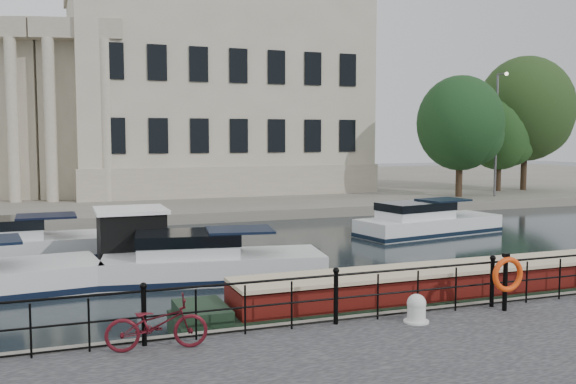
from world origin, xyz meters
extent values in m
plane|color=black|center=(0.00, 0.00, 0.00)|extent=(160.00, 160.00, 0.00)
cube|color=#6B665B|center=(0.00, 39.00, 0.28)|extent=(120.00, 42.00, 0.55)
cylinder|color=black|center=(-4.00, -2.25, 1.10)|extent=(0.10, 0.10, 1.10)
sphere|color=black|center=(-4.00, -2.25, 1.70)|extent=(0.14, 0.14, 0.14)
cylinder|color=black|center=(0.00, -2.25, 1.10)|extent=(0.10, 0.10, 1.10)
sphere|color=black|center=(0.00, -2.25, 1.70)|extent=(0.14, 0.14, 0.14)
cylinder|color=black|center=(4.00, -2.25, 1.10)|extent=(0.10, 0.10, 1.10)
sphere|color=black|center=(4.00, -2.25, 1.70)|extent=(0.14, 0.14, 0.14)
cylinder|color=black|center=(0.00, -2.25, 1.60)|extent=(24.00, 0.05, 0.05)
cylinder|color=black|center=(0.00, -2.25, 1.10)|extent=(24.00, 0.04, 0.04)
cylinder|color=black|center=(0.00, -2.25, 0.63)|extent=(24.00, 0.04, 0.04)
cube|color=#ADA38C|center=(6.00, 33.00, 7.55)|extent=(20.00, 14.00, 14.00)
cube|color=#9E937F|center=(6.00, 33.00, 1.55)|extent=(20.30, 14.30, 2.00)
cube|color=#ADA38C|center=(-3.33, 29.02, 6.05)|extent=(5.73, 4.06, 11.00)
cube|color=#9E937F|center=(-3.76, 27.07, 10.95)|extent=(5.62, 2.73, 1.20)
cylinder|color=#ADA38C|center=(-2.28, 26.16, 5.45)|extent=(0.70, 0.70, 9.80)
cylinder|color=#ADA38C|center=(-5.49, 26.87, 5.45)|extent=(0.70, 0.70, 9.80)
cube|color=#ADA38C|center=(-8.29, 30.44, 6.05)|extent=(5.90, 4.56, 11.00)
cylinder|color=#ADA38C|center=(-7.59, 27.47, 5.45)|extent=(0.70, 0.70, 9.80)
cylinder|color=#59595B|center=(22.00, 20.50, 4.55)|extent=(0.16, 0.16, 8.00)
sphere|color=#FFF2CC|center=(22.00, 19.65, 8.50)|extent=(0.24, 0.24, 0.24)
imported|color=#4A0D15|center=(-3.81, -2.58, 1.05)|extent=(1.95, 0.87, 0.99)
cylinder|color=silver|center=(1.67, -2.73, 0.75)|extent=(0.39, 0.39, 0.41)
sphere|color=silver|center=(1.67, -2.73, 0.96)|extent=(0.41, 0.41, 0.41)
cylinder|color=silver|center=(1.67, -2.73, 0.57)|extent=(0.55, 0.55, 0.04)
cylinder|color=black|center=(4.05, -2.64, 1.19)|extent=(0.11, 0.11, 1.28)
cube|color=black|center=(4.05, -2.64, 1.83)|extent=(0.13, 0.13, 0.09)
torus|color=#F5420C|center=(4.05, -2.72, 1.40)|extent=(0.81, 0.13, 0.81)
cube|color=black|center=(3.57, -0.58, 0.10)|extent=(13.41, 1.81, 0.80)
cube|color=#510F0B|center=(3.57, -0.58, 0.75)|extent=(10.73, 1.54, 0.63)
cube|color=#CBB793|center=(3.57, -0.58, 1.15)|extent=(10.73, 1.59, 0.09)
cube|color=#6B665B|center=(-3.10, 7.50, 0.05)|extent=(3.18, 2.66, 0.26)
cube|color=black|center=(-3.10, 7.50, 1.10)|extent=(2.12, 2.12, 1.90)
cube|color=white|center=(-3.10, 7.50, 2.05)|extent=(2.34, 2.34, 0.13)
cube|color=silver|center=(-0.80, 5.22, 0.20)|extent=(7.16, 3.43, 1.20)
cube|color=black|center=(-0.80, 5.22, 0.12)|extent=(7.24, 3.47, 0.18)
cube|color=silver|center=(-1.62, 5.35, 1.05)|extent=(3.36, 2.42, 0.90)
cube|color=black|center=(0.01, 5.09, 1.55)|extent=(2.30, 1.97, 0.08)
cube|color=silver|center=(-6.62, 11.06, 0.20)|extent=(7.05, 2.59, 1.20)
cube|color=black|center=(-6.62, 11.06, 0.12)|extent=(7.13, 2.61, 0.18)
cube|color=black|center=(-5.78, 11.07, 1.55)|extent=(2.12, 1.79, 0.08)
cube|color=silver|center=(10.79, 10.91, 0.20)|extent=(7.44, 3.60, 1.20)
cube|color=black|center=(10.79, 10.91, 0.12)|extent=(7.51, 3.64, 0.18)
cube|color=silver|center=(9.95, 10.75, 1.05)|extent=(3.51, 2.47, 0.90)
cube|color=black|center=(11.63, 11.07, 1.55)|extent=(2.40, 2.00, 0.08)
cylinder|color=black|center=(19.67, 21.18, 1.85)|extent=(0.44, 0.44, 2.60)
ellipsoid|color=#103412|center=(19.67, 21.18, 5.38)|extent=(5.65, 5.65, 6.24)
sphere|color=#103412|center=(20.27, 20.78, 4.64)|extent=(4.16, 4.16, 4.16)
cylinder|color=black|center=(25.01, 23.98, 1.71)|extent=(0.44, 0.44, 2.31)
ellipsoid|color=#193F14|center=(25.01, 23.98, 4.84)|extent=(5.02, 5.02, 5.54)
sphere|color=#193F14|center=(25.61, 23.58, 4.18)|extent=(3.70, 3.70, 3.70)
cylinder|color=black|center=(27.30, 23.96, 2.16)|extent=(0.44, 0.44, 3.22)
ellipsoid|color=#1D3711|center=(27.30, 23.96, 6.53)|extent=(6.99, 6.99, 7.72)
sphere|color=#1D3711|center=(27.90, 23.56, 5.61)|extent=(5.15, 5.15, 5.15)
camera|label=1|loc=(-5.59, -14.36, 4.52)|focal=40.00mm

